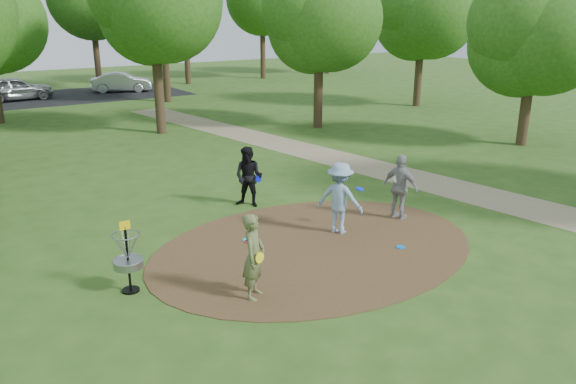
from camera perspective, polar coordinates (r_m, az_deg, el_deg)
ground at (r=13.78m, az=2.79°, el=-5.63°), size 100.00×100.00×0.00m
dirt_clearing at (r=13.78m, az=2.79°, el=-5.59°), size 8.40×8.40×0.02m
footpath at (r=19.37m, az=14.84°, el=0.80°), size 7.55×39.89×0.01m
parking_lot at (r=41.62m, az=-20.43°, el=9.17°), size 14.00×8.00×0.01m
player_observer_with_disc at (r=11.15m, az=-3.49°, el=-6.56°), size 0.76×0.75×1.77m
player_throwing_with_disc at (r=14.40m, az=5.29°, el=-0.64°), size 1.37×1.40×1.88m
player_walking_with_disc at (r=16.40m, az=-4.00°, el=1.53°), size 1.07×1.10×1.78m
player_waiting_with_disc at (r=15.64m, az=11.35°, el=0.48°), size 0.69×1.15×1.83m
disc_ground_cyan at (r=14.17m, az=-4.20°, el=-4.86°), size 0.22×0.22×0.02m
disc_ground_blue at (r=13.98m, az=11.36°, el=-5.51°), size 0.22×0.22×0.02m
disc_ground_red at (r=14.05m, az=-4.00°, el=-5.05°), size 0.22×0.22×0.02m
car_left at (r=40.70m, az=-26.01°, el=9.42°), size 4.67×2.24×1.54m
car_right at (r=42.50m, az=-16.58°, el=10.64°), size 4.40×2.85×1.37m
disc_golf_basket at (r=11.81m, az=-16.02°, el=-5.88°), size 0.63×0.63×1.54m
tree_ring at (r=19.88m, az=-5.35°, el=16.82°), size 37.22×45.18×9.07m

